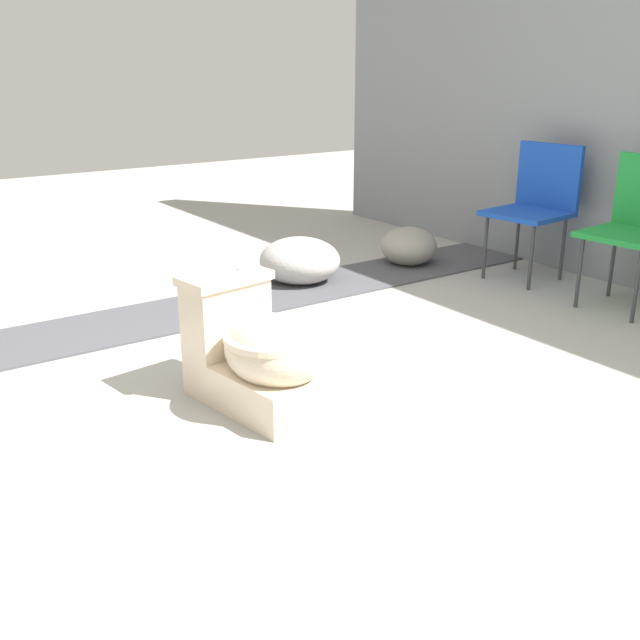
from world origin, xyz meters
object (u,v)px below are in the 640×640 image
object	(u,v)px
toilet	(259,353)
boulder_near	(300,261)
boulder_far	(409,246)
folding_chair_left	(538,197)

from	to	relation	value
toilet	boulder_near	distance (m)	1.75
toilet	boulder_far	size ratio (longest dim) A/B	1.66
boulder_near	boulder_far	size ratio (longest dim) A/B	1.24
folding_chair_left	boulder_near	bearing A→B (deg)	-34.91
boulder_near	boulder_far	xyz separation A→B (m)	(0.05, 0.85, -0.02)
boulder_far	boulder_near	bearing A→B (deg)	-93.48
boulder_near	boulder_far	world-z (taller)	boulder_near
toilet	boulder_near	xyz separation A→B (m)	(-1.36, 1.09, -0.08)
boulder_near	boulder_far	bearing A→B (deg)	86.52
folding_chair_left	boulder_far	world-z (taller)	folding_chair_left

